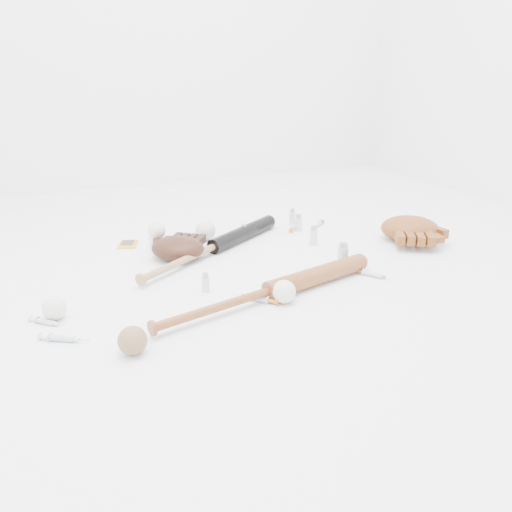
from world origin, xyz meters
name	(u,v)px	position (x,y,z in m)	size (l,w,h in m)	color
bat_dark	(214,246)	(-0.09, 0.22, 0.03)	(0.81, 0.06, 0.06)	black
bat_wood	(270,291)	(-0.06, -0.22, 0.03)	(0.84, 0.06, 0.06)	brown
glove_dark	(178,248)	(-0.23, 0.22, 0.04)	(0.24, 0.24, 0.09)	black
glove_tan	(410,228)	(0.70, 0.07, 0.05)	(0.28, 0.28, 0.10)	brown
trading_card	(128,244)	(-0.38, 0.45, 0.00)	(0.07, 0.10, 0.01)	gold
pedestal	(158,243)	(-0.28, 0.37, 0.02)	(0.07, 0.07, 0.04)	white
baseball_on_pedestal	(157,231)	(-0.28, 0.37, 0.07)	(0.07, 0.07, 0.07)	silver
baseball_left	(54,309)	(-0.67, -0.11, 0.03)	(0.07, 0.07, 0.07)	silver
baseball_upper	(205,231)	(-0.08, 0.39, 0.04)	(0.08, 0.08, 0.08)	silver
baseball_mid	(284,292)	(-0.03, -0.26, 0.04)	(0.07, 0.07, 0.07)	silver
baseball_aged	(132,341)	(-0.50, -0.37, 0.04)	(0.07, 0.07, 0.07)	brown
syringe_0	(46,322)	(-0.70, -0.13, 0.01)	(0.13, 0.02, 0.02)	#ADBCC6
syringe_1	(257,298)	(-0.10, -0.22, 0.01)	(0.17, 0.03, 0.02)	#ADBCC6
syringe_2	(293,227)	(0.32, 0.38, 0.01)	(0.14, 0.02, 0.02)	#ADBCC6
syringe_3	(373,274)	(0.34, -0.19, 0.01)	(0.15, 0.03, 0.02)	#ADBCC6
syringe_4	(317,225)	(0.43, 0.37, 0.01)	(0.14, 0.02, 0.02)	#ADBCC6
syringe_5	(62,338)	(-0.66, -0.24, 0.01)	(0.15, 0.03, 0.02)	#ADBCC6
vial_0	(292,216)	(0.35, 0.45, 0.04)	(0.03, 0.03, 0.07)	#B5BEC6
vial_1	(299,223)	(0.33, 0.35, 0.04)	(0.03, 0.03, 0.07)	#B5BEC6
vial_2	(314,236)	(0.31, 0.17, 0.04)	(0.03, 0.03, 0.08)	#B5BEC6
vial_3	(343,255)	(0.29, -0.08, 0.05)	(0.04, 0.04, 0.09)	#B5BEC6
vial_4	(206,282)	(-0.22, -0.09, 0.03)	(0.02, 0.02, 0.06)	#B5BEC6
vial_5	(244,232)	(0.07, 0.34, 0.03)	(0.02, 0.02, 0.06)	#B5BEC6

